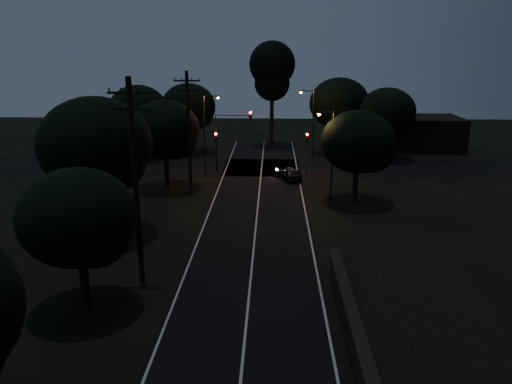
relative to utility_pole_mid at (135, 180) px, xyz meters
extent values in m
cube|color=black|center=(6.00, 7.00, -5.73)|extent=(8.00, 70.00, 0.02)
cube|color=black|center=(6.00, 27.00, -5.73)|extent=(60.00, 8.00, 0.02)
cube|color=beige|center=(6.00, 7.00, -5.71)|extent=(0.12, 70.00, 0.01)
cube|color=beige|center=(2.25, 7.00, -5.71)|extent=(0.12, 70.00, 0.01)
cube|color=beige|center=(9.75, 7.00, -5.71)|extent=(0.12, 70.00, 0.01)
cylinder|color=black|center=(0.00, 0.00, -0.24)|extent=(0.30, 0.30, 11.00)
cube|color=black|center=(0.00, 0.00, 4.46)|extent=(2.20, 0.12, 0.12)
cube|color=black|center=(0.00, 0.00, 3.66)|extent=(1.80, 0.12, 0.12)
cylinder|color=black|center=(0.00, 17.00, -0.49)|extent=(0.30, 0.30, 10.50)
cube|color=black|center=(0.00, 17.00, 3.96)|extent=(2.20, 0.12, 0.12)
cube|color=black|center=(0.00, 17.00, 3.16)|extent=(1.80, 0.12, 0.12)
cylinder|color=black|center=(-2.00, -3.00, -4.43)|extent=(0.44, 0.44, 2.61)
ellipsoid|color=black|center=(-2.00, -3.00, -1.05)|extent=(5.54, 5.54, 4.71)
sphere|color=black|center=(-1.03, -3.55, -1.61)|extent=(3.32, 3.32, 3.32)
cylinder|color=black|center=(-4.50, 7.00, -4.02)|extent=(0.44, 0.44, 3.44)
ellipsoid|color=black|center=(-4.50, 7.00, 0.48)|extent=(7.42, 7.42, 6.31)
sphere|color=black|center=(-3.20, 6.26, -0.26)|extent=(4.45, 4.45, 4.45)
cylinder|color=black|center=(-2.50, 19.00, -4.27)|extent=(0.44, 0.44, 2.93)
ellipsoid|color=black|center=(-2.50, 19.00, -0.46)|extent=(6.25, 6.25, 5.31)
sphere|color=black|center=(-1.41, 18.37, -1.09)|extent=(3.75, 3.75, 3.75)
cylinder|color=black|center=(-3.00, 35.00, -4.21)|extent=(0.44, 0.44, 3.05)
ellipsoid|color=black|center=(-3.00, 35.00, -0.24)|extent=(6.54, 6.54, 5.56)
sphere|color=black|center=(-1.86, 34.35, -0.89)|extent=(3.92, 3.92, 3.92)
cylinder|color=black|center=(-8.00, 31.00, -4.18)|extent=(0.44, 0.44, 3.11)
ellipsoid|color=black|center=(-8.00, 31.00, -0.16)|extent=(6.56, 6.56, 5.57)
sphere|color=black|center=(-6.85, 30.34, -0.82)|extent=(3.93, 3.93, 3.93)
cylinder|color=black|center=(15.00, 35.00, -4.09)|extent=(0.44, 0.44, 3.30)
ellipsoid|color=black|center=(15.00, 35.00, 0.22)|extent=(7.10, 7.10, 6.04)
sphere|color=black|center=(16.24, 34.29, -0.49)|extent=(4.26, 4.26, 4.26)
cylinder|color=black|center=(20.00, 32.00, -4.25)|extent=(0.44, 0.44, 2.98)
ellipsoid|color=black|center=(20.00, 32.00, -0.37)|extent=(6.36, 6.36, 5.41)
sphere|color=black|center=(21.11, 31.36, -1.01)|extent=(3.82, 3.82, 3.82)
cylinder|color=black|center=(14.00, 15.00, -4.33)|extent=(0.44, 0.44, 2.81)
ellipsoid|color=black|center=(14.00, 15.00, -0.69)|extent=(5.97, 5.97, 5.07)
sphere|color=black|center=(15.04, 14.40, -1.29)|extent=(3.58, 3.58, 3.58)
cylinder|color=black|center=(7.00, 40.00, -2.11)|extent=(0.50, 0.50, 7.26)
sphere|color=black|center=(7.00, 40.00, 4.55)|extent=(5.80, 5.80, 5.80)
sphere|color=black|center=(7.00, 40.00, 2.18)|extent=(4.49, 4.49, 4.49)
cube|color=black|center=(-14.00, 37.00, -3.54)|extent=(10.00, 8.00, 4.40)
cube|color=black|center=(26.00, 38.00, -3.74)|extent=(9.00, 7.00, 4.00)
cylinder|color=black|center=(1.40, 25.00, -4.14)|extent=(0.12, 0.12, 3.20)
cube|color=black|center=(1.40, 25.00, -2.09)|extent=(0.28, 0.22, 0.90)
sphere|color=#FF0705|center=(1.40, 24.87, -1.79)|extent=(0.22, 0.22, 0.22)
cylinder|color=black|center=(10.60, 25.00, -4.14)|extent=(0.12, 0.12, 3.20)
cube|color=black|center=(10.60, 25.00, -2.09)|extent=(0.28, 0.22, 0.90)
sphere|color=#FF0705|center=(10.60, 24.87, -1.79)|extent=(0.22, 0.22, 0.22)
cylinder|color=black|center=(1.40, 25.00, -3.24)|extent=(0.12, 0.12, 5.00)
cube|color=black|center=(4.90, 25.00, 0.06)|extent=(0.28, 0.22, 0.90)
sphere|color=#FF0705|center=(4.90, 24.87, 0.36)|extent=(0.22, 0.22, 0.22)
cube|color=black|center=(3.15, 25.00, 0.06)|extent=(3.50, 0.08, 0.08)
cylinder|color=black|center=(0.50, 23.00, -1.74)|extent=(0.16, 0.16, 8.00)
cube|color=black|center=(1.20, 23.00, 2.16)|extent=(1.40, 0.10, 0.10)
cube|color=black|center=(1.90, 23.00, 2.11)|extent=(0.35, 0.22, 0.12)
sphere|color=orange|center=(1.90, 23.00, 2.01)|extent=(0.26, 0.26, 0.26)
cylinder|color=black|center=(11.50, 29.00, -1.74)|extent=(0.16, 0.16, 8.00)
cube|color=black|center=(10.80, 29.00, 2.16)|extent=(1.40, 0.10, 0.10)
cube|color=black|center=(10.10, 29.00, 2.11)|extent=(0.35, 0.22, 0.12)
sphere|color=orange|center=(10.10, 29.00, 2.01)|extent=(0.26, 0.26, 0.26)
cylinder|color=black|center=(12.00, 15.00, -1.99)|extent=(0.16, 0.16, 7.50)
cube|color=black|center=(11.40, 15.00, 1.66)|extent=(1.20, 0.10, 0.10)
cube|color=black|center=(10.80, 15.00, 1.61)|extent=(0.35, 0.22, 0.12)
sphere|color=orange|center=(10.80, 15.00, 1.51)|extent=(0.26, 0.26, 0.26)
imported|color=black|center=(8.77, 21.92, -5.09)|extent=(2.73, 4.08, 1.29)
camera|label=1|loc=(7.15, -24.90, 6.65)|focal=35.00mm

